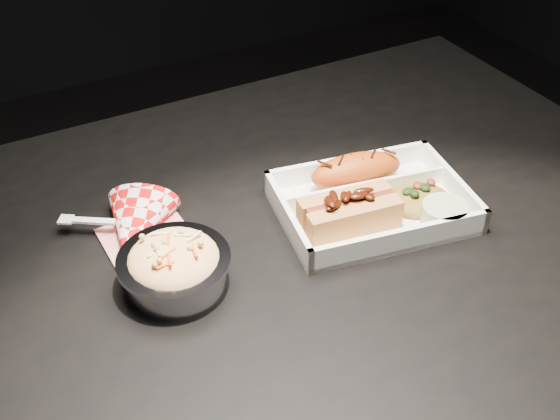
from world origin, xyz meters
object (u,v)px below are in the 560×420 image
object	(u,v)px
dining_table	(267,291)
napkin_fork	(135,226)
hotdog	(349,211)
foil_coleslaw_cup	(174,265)
food_tray	(371,206)
fried_pastry	(356,171)

from	to	relation	value
dining_table	napkin_fork	xyz separation A→B (m)	(-0.14, 0.09, 0.11)
hotdog	foil_coleslaw_cup	bearing A→B (deg)	-175.08
dining_table	food_tray	bearing A→B (deg)	-4.90
dining_table	food_tray	xyz separation A→B (m)	(0.15, -0.01, 0.10)
food_tray	foil_coleslaw_cup	xyz separation A→B (m)	(-0.29, -0.01, 0.02)
dining_table	hotdog	distance (m)	0.17
food_tray	dining_table	bearing A→B (deg)	-175.12
fried_pastry	foil_coleslaw_cup	world-z (taller)	foil_coleslaw_cup
dining_table	fried_pastry	size ratio (longest dim) A/B	8.99
food_tray	napkin_fork	xyz separation A→B (m)	(-0.30, 0.10, 0.01)
foil_coleslaw_cup	napkin_fork	distance (m)	0.11
dining_table	hotdog	world-z (taller)	hotdog
fried_pastry	hotdog	bearing A→B (deg)	-128.54
napkin_fork	hotdog	bearing A→B (deg)	6.92
foil_coleslaw_cup	napkin_fork	xyz separation A→B (m)	(-0.01, 0.11, -0.02)
dining_table	foil_coleslaw_cup	world-z (taller)	foil_coleslaw_cup
hotdog	napkin_fork	world-z (taller)	napkin_fork
foil_coleslaw_cup	dining_table	bearing A→B (deg)	8.98
foil_coleslaw_cup	napkin_fork	size ratio (longest dim) A/B	0.84
dining_table	hotdog	bearing A→B (deg)	-16.92
foil_coleslaw_cup	fried_pastry	bearing A→B (deg)	11.87
dining_table	napkin_fork	bearing A→B (deg)	147.95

